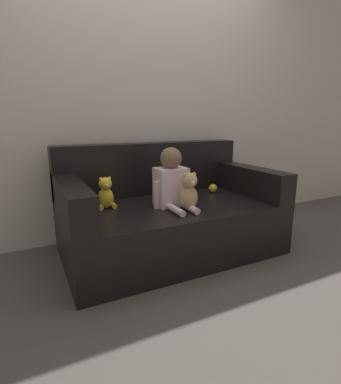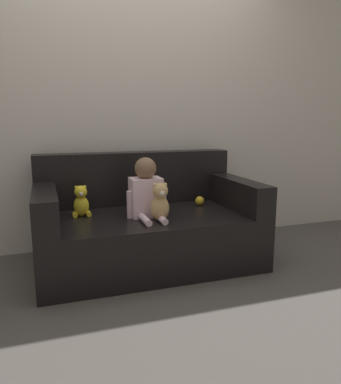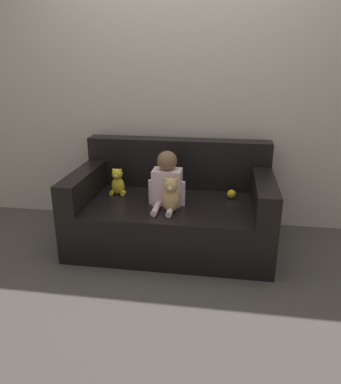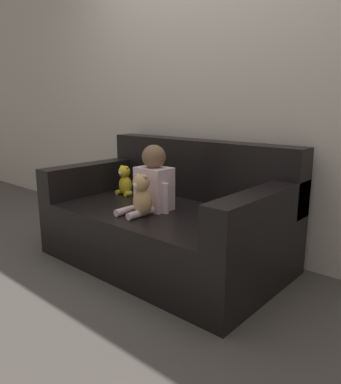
% 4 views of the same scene
% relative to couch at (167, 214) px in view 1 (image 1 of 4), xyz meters
% --- Properties ---
extents(ground_plane, '(12.00, 12.00, 0.00)m').
position_rel_couch_xyz_m(ground_plane, '(0.00, -0.06, -0.29)').
color(ground_plane, '#4C4742').
extents(wall_back, '(8.00, 0.05, 2.60)m').
position_rel_couch_xyz_m(wall_back, '(0.00, 0.50, 1.01)').
color(wall_back, beige).
rests_on(wall_back, ground_plane).
extents(couch, '(1.63, 0.95, 0.83)m').
position_rel_couch_xyz_m(couch, '(0.00, 0.00, 0.00)').
color(couch, black).
rests_on(couch, ground_plane).
extents(person_baby, '(0.30, 0.37, 0.44)m').
position_rel_couch_xyz_m(person_baby, '(-0.03, -0.14, 0.29)').
color(person_baby, silver).
rests_on(person_baby, couch).
extents(teddy_bear_brown, '(0.13, 0.13, 0.27)m').
position_rel_couch_xyz_m(teddy_bear_brown, '(0.03, -0.29, 0.24)').
color(teddy_bear_brown, tan).
rests_on(teddy_bear_brown, couch).
extents(plush_toy_side, '(0.14, 0.11, 0.23)m').
position_rel_couch_xyz_m(plush_toy_side, '(-0.48, 0.02, 0.21)').
color(plush_toy_side, yellow).
rests_on(plush_toy_side, couch).
extents(toy_ball, '(0.08, 0.08, 0.08)m').
position_rel_couch_xyz_m(toy_ball, '(0.49, 0.07, 0.14)').
color(toy_ball, gold).
rests_on(toy_ball, couch).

